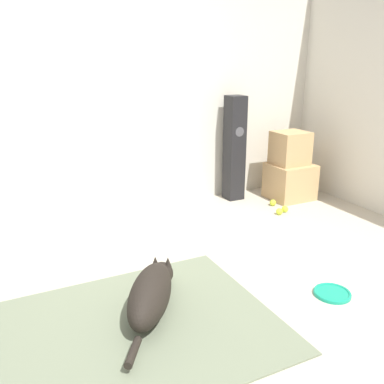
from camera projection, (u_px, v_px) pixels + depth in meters
The scene contains 11 objects.
ground_plane at pixel (181, 328), 2.50m from camera, with size 12.00×12.00×0.00m, color #BCB29E.
wall_back at pixel (82, 83), 3.89m from camera, with size 8.00×0.06×2.55m.
area_rug at pixel (139, 328), 2.49m from camera, with size 1.58×1.30×0.01m.
dog at pixel (151, 293), 2.59m from camera, with size 0.59×0.84×0.28m.
frisbee at pixel (332, 293), 2.84m from camera, with size 0.24×0.24×0.03m.
cardboard_box_lower at pixel (290, 181), 4.69m from camera, with size 0.45×0.41×0.39m.
cardboard_box_upper at pixel (290, 148), 4.59m from camera, with size 0.35×0.32×0.35m.
floor_speaker at pixel (234, 149), 4.58m from camera, with size 0.18×0.19×1.12m.
tennis_ball_by_boxes at pixel (273, 203), 4.50m from camera, with size 0.07×0.07×0.07m.
tennis_ball_near_speaker at pixel (279, 212), 4.25m from camera, with size 0.07×0.07×0.07m.
tennis_ball_loose_on_carpet at pixel (285, 209), 4.32m from camera, with size 0.07×0.07×0.07m.
Camera 1 is at (-0.90, -1.93, 1.52)m, focal length 40.00 mm.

